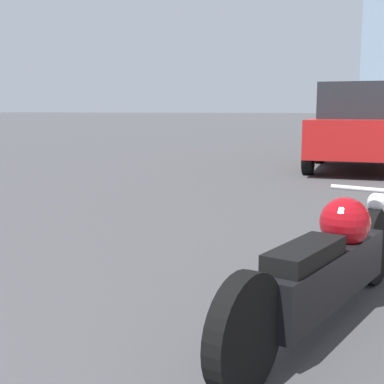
{
  "coord_description": "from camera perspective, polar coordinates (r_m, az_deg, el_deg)",
  "views": [
    {
      "loc": [
        3.28,
        0.46,
        1.3
      ],
      "look_at": [
        1.6,
        4.92,
        0.56
      ],
      "focal_mm": 50.0,
      "sensor_mm": 36.0,
      "label": 1
    }
  ],
  "objects": [
    {
      "name": "parked_car_red",
      "position": [
        12.14,
        17.32,
        6.6
      ],
      "size": [
        2.1,
        4.01,
        1.85
      ],
      "rotation": [
        0.0,
        0.0,
        0.03
      ],
      "color": "red",
      "rests_on": "ground_plane"
    },
    {
      "name": "motorcycle",
      "position": [
        3.37,
        14.38,
        -7.57
      ],
      "size": [
        0.9,
        2.46,
        0.75
      ],
      "rotation": [
        0.0,
        0.0,
        -0.26
      ],
      "color": "black",
      "rests_on": "ground_plane"
    }
  ]
}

